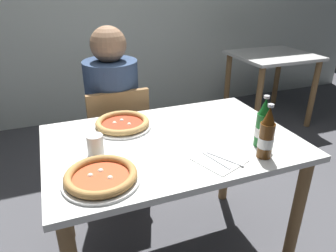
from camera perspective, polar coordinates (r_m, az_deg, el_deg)
ground_plane at (r=1.99m, az=0.56°, el=-21.92°), size 8.00×8.00×0.00m
dining_table_main at (r=1.58m, az=0.65°, el=-6.11°), size 1.20×0.80×0.75m
chair_behind_table at (r=2.13m, az=-9.19°, el=-2.33°), size 0.41×0.41×0.85m
diner_seated at (r=2.13m, az=-9.71°, el=0.68°), size 0.34×0.34×1.21m
dining_table_background at (r=3.53m, az=18.28°, el=9.82°), size 0.80×0.70×0.75m
pizza_margherita_near at (r=1.24m, az=-12.07°, el=-9.03°), size 0.30×0.30×0.04m
pizza_marinara_far at (r=1.66m, az=-8.28°, el=0.41°), size 0.30×0.30×0.04m
beer_bottle_left at (r=1.49m, az=16.85°, el=0.13°), size 0.07×0.07×0.25m
beer_bottle_center at (r=1.40m, az=17.46°, el=-1.66°), size 0.07×0.07×0.25m
napkin_with_cutlery at (r=1.37m, az=9.40°, el=-6.09°), size 0.23×0.23×0.01m
paper_cup at (r=1.41m, az=-13.07°, el=-3.39°), size 0.07×0.07×0.09m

